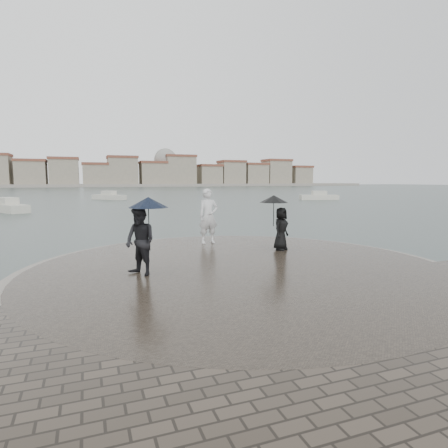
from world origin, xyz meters
name	(u,v)px	position (x,y,z in m)	size (l,w,h in m)	color
ground	(306,321)	(0.00, 0.00, 0.00)	(400.00, 400.00, 0.00)	#2B3835
kerb_ring	(240,273)	(0.00, 3.50, 0.16)	(12.50, 12.50, 0.32)	gray
quay_tip	(240,272)	(0.00, 3.50, 0.18)	(11.90, 11.90, 0.36)	#2D261E
statue	(208,216)	(0.39, 7.63, 1.43)	(0.78, 0.51, 2.14)	silver
visitor_left	(142,232)	(-2.75, 3.51, 1.49)	(1.30, 1.18, 2.04)	black
visitor_right	(279,219)	(2.28, 5.40, 1.47)	(1.20, 1.02, 1.95)	black
far_skyline	(79,173)	(-6.29, 160.71, 5.61)	(260.00, 20.00, 37.00)	gray
boats	(165,200)	(5.38, 40.92, 0.38)	(43.35, 24.53, 1.50)	beige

